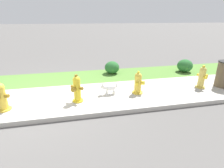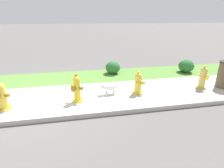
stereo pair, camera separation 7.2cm
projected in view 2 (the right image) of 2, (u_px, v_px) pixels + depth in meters
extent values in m
plane|color=#5B5956|center=(36.00, 101.00, 4.92)|extent=(120.00, 120.00, 0.00)
cube|color=#BCB7AD|center=(36.00, 100.00, 4.91)|extent=(18.00, 2.07, 0.01)
cube|color=#568438|center=(46.00, 79.00, 6.62)|extent=(18.00, 1.65, 0.01)
cube|color=#BCB7AD|center=(25.00, 120.00, 3.87)|extent=(18.00, 0.16, 0.12)
cylinder|color=yellow|center=(78.00, 100.00, 4.88)|extent=(0.29, 0.29, 0.05)
cylinder|color=yellow|center=(77.00, 90.00, 4.76)|extent=(0.19, 0.19, 0.59)
sphere|color=yellow|center=(76.00, 80.00, 4.65)|extent=(0.20, 0.20, 0.20)
cube|color=olive|center=(76.00, 75.00, 4.61)|extent=(0.08, 0.08, 0.06)
cylinder|color=olive|center=(81.00, 88.00, 4.68)|extent=(0.13, 0.13, 0.09)
cylinder|color=olive|center=(73.00, 87.00, 4.79)|extent=(0.13, 0.13, 0.09)
cylinder|color=olive|center=(74.00, 89.00, 4.61)|extent=(0.16, 0.15, 0.12)
cylinder|color=gold|center=(5.00, 108.00, 4.45)|extent=(0.32, 0.32, 0.05)
cylinder|color=gold|center=(3.00, 97.00, 4.34)|extent=(0.21, 0.21, 0.57)
sphere|color=gold|center=(0.00, 87.00, 4.24)|extent=(0.22, 0.22, 0.22)
cylinder|color=olive|center=(7.00, 95.00, 4.30)|extent=(0.11, 0.11, 0.09)
cylinder|color=gold|center=(201.00, 87.00, 5.77)|extent=(0.31, 0.31, 0.05)
cylinder|color=gold|center=(203.00, 79.00, 5.66)|extent=(0.20, 0.20, 0.56)
sphere|color=gold|center=(204.00, 70.00, 5.56)|extent=(0.21, 0.21, 0.21)
cube|color=yellow|center=(205.00, 67.00, 5.51)|extent=(0.06, 0.06, 0.06)
cylinder|color=yellow|center=(200.00, 75.00, 5.76)|extent=(0.10, 0.10, 0.09)
cylinder|color=yellow|center=(206.00, 78.00, 5.51)|extent=(0.10, 0.10, 0.09)
cylinder|color=yellow|center=(207.00, 76.00, 5.68)|extent=(0.11, 0.13, 0.12)
cylinder|color=gold|center=(138.00, 93.00, 5.38)|extent=(0.32, 0.32, 0.05)
cylinder|color=gold|center=(138.00, 84.00, 5.28)|extent=(0.21, 0.21, 0.50)
sphere|color=gold|center=(138.00, 76.00, 5.19)|extent=(0.22, 0.22, 0.22)
cube|color=yellow|center=(139.00, 72.00, 5.14)|extent=(0.08, 0.08, 0.06)
cylinder|color=yellow|center=(139.00, 81.00, 5.39)|extent=(0.12, 0.12, 0.09)
cylinder|color=yellow|center=(137.00, 84.00, 5.13)|extent=(0.12, 0.12, 0.09)
cylinder|color=yellow|center=(143.00, 83.00, 5.21)|extent=(0.15, 0.15, 0.12)
ellipsoid|color=white|center=(110.00, 88.00, 5.24)|extent=(0.35, 0.20, 0.19)
sphere|color=white|center=(103.00, 87.00, 5.20)|extent=(0.15, 0.15, 0.15)
sphere|color=black|center=(101.00, 87.00, 5.19)|extent=(0.03, 0.03, 0.03)
cone|color=white|center=(103.00, 84.00, 5.12)|extent=(0.06, 0.06, 0.07)
cone|color=white|center=(103.00, 83.00, 5.20)|extent=(0.06, 0.06, 0.07)
cylinder|color=white|center=(107.00, 93.00, 5.23)|extent=(0.05, 0.05, 0.12)
cylinder|color=white|center=(107.00, 92.00, 5.33)|extent=(0.05, 0.05, 0.12)
cylinder|color=white|center=(114.00, 93.00, 5.27)|extent=(0.05, 0.05, 0.12)
cylinder|color=white|center=(114.00, 91.00, 5.36)|extent=(0.05, 0.05, 0.12)
cylinder|color=white|center=(117.00, 85.00, 5.25)|extent=(0.04, 0.04, 0.11)
ellipsoid|color=#28662D|center=(186.00, 66.00, 7.36)|extent=(0.63, 0.63, 0.53)
ellipsoid|color=#28662D|center=(113.00, 67.00, 7.20)|extent=(0.60, 0.60, 0.51)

